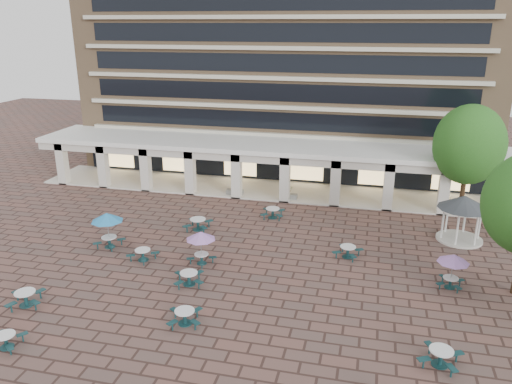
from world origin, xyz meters
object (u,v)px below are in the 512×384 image
at_px(planter_left, 235,190).
at_px(planter_right, 288,194).
at_px(picnic_table_2, 185,316).
at_px(gazebo, 464,207).
at_px(picnic_table_0, 6,340).
at_px(picnic_table_1, 189,277).

xyz_separation_m(planter_left, planter_right, (4.78, 0.00, 0.02)).
bearing_deg(picnic_table_2, planter_left, 83.52).
height_order(gazebo, planter_right, gazebo).
bearing_deg(planter_right, picnic_table_0, -111.63).
bearing_deg(planter_left, picnic_table_1, -83.82).
xyz_separation_m(gazebo, planter_right, (-13.11, 5.51, -1.96)).
distance_m(picnic_table_1, picnic_table_2, 4.00).
relative_size(gazebo, planter_right, 2.33).
distance_m(planter_left, planter_right, 4.78).
relative_size(picnic_table_1, picnic_table_2, 1.04).
relative_size(picnic_table_0, picnic_table_1, 0.82).
xyz_separation_m(picnic_table_1, planter_left, (-1.71, 15.81, 0.01)).
bearing_deg(picnic_table_2, picnic_table_0, -168.01).
relative_size(planter_left, planter_right, 1.00).
xyz_separation_m(picnic_table_2, planter_right, (1.84, 19.62, 0.04)).
relative_size(picnic_table_1, planter_left, 1.39).
height_order(picnic_table_2, gazebo, gazebo).
height_order(picnic_table_1, planter_right, planter_right).
bearing_deg(gazebo, planter_left, 162.89).
bearing_deg(planter_left, picnic_table_0, -100.89).
distance_m(picnic_table_2, planter_left, 19.84).
bearing_deg(planter_left, gazebo, -17.11).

